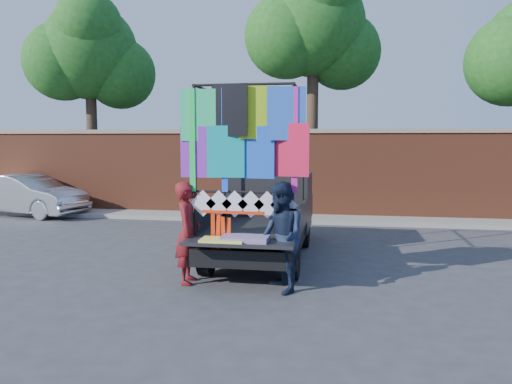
% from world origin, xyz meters
% --- Properties ---
extents(ground, '(90.00, 90.00, 0.00)m').
position_xyz_m(ground, '(0.00, 0.00, 0.00)').
color(ground, '#38383A').
rests_on(ground, ground).
extents(brick_wall, '(30.00, 0.45, 2.61)m').
position_xyz_m(brick_wall, '(0.00, 7.00, 1.33)').
color(brick_wall, brown).
rests_on(brick_wall, ground).
extents(curb, '(30.00, 1.20, 0.12)m').
position_xyz_m(curb, '(0.00, 6.30, 0.06)').
color(curb, gray).
rests_on(curb, ground).
extents(tree_left, '(4.20, 3.30, 7.05)m').
position_xyz_m(tree_left, '(-6.48, 8.12, 5.12)').
color(tree_left, '#38281C').
rests_on(tree_left, ground).
extents(tree_mid, '(4.20, 3.30, 7.73)m').
position_xyz_m(tree_mid, '(1.02, 8.12, 5.70)').
color(tree_mid, '#38281C').
rests_on(tree_mid, ground).
extents(pickup_truck, '(2.00, 5.02, 3.16)m').
position_xyz_m(pickup_truck, '(0.44, 2.26, 0.80)').
color(pickup_truck, black).
rests_on(pickup_truck, ground).
extents(sedan, '(3.99, 2.13, 1.25)m').
position_xyz_m(sedan, '(-7.46, 5.90, 0.63)').
color(sedan, silver).
rests_on(sedan, ground).
extents(woman, '(0.46, 0.64, 1.64)m').
position_xyz_m(woman, '(-0.46, -0.20, 0.82)').
color(woman, maroon).
rests_on(woman, ground).
extents(man, '(0.93, 1.01, 1.68)m').
position_xyz_m(man, '(1.07, -0.42, 0.84)').
color(man, '#162037').
rests_on(man, ground).
extents(streamer_bundle, '(1.00, 0.10, 0.68)m').
position_xyz_m(streamer_bundle, '(0.20, -0.32, 0.98)').
color(streamer_bundle, red).
rests_on(streamer_bundle, ground).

